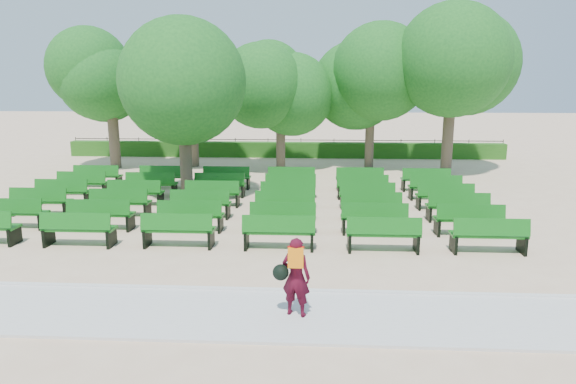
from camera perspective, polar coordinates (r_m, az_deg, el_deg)
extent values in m
plane|color=#D3AF8B|center=(17.28, -3.44, -2.82)|extent=(120.00, 120.00, 0.00)
cube|color=silver|center=(10.39, -8.27, -13.27)|extent=(30.00, 2.20, 0.06)
cube|color=silver|center=(11.41, -7.12, -10.72)|extent=(30.00, 0.12, 0.10)
cube|color=#245C17|center=(30.90, -0.45, 4.72)|extent=(26.00, 0.70, 0.90)
cube|color=#116114|center=(17.89, -4.54, -0.70)|extent=(1.99, 0.64, 0.07)
cube|color=#116114|center=(17.61, -4.65, 0.00)|extent=(1.97, 0.25, 0.46)
cylinder|color=brown|center=(19.96, -11.28, 3.58)|extent=(0.46, 0.46, 3.12)
ellipsoid|color=#1C651E|center=(19.75, -11.63, 11.62)|extent=(4.49, 4.49, 4.04)
imported|color=#3F0918|center=(9.88, 0.90, -9.41)|extent=(0.65, 0.52, 1.55)
cube|color=orange|center=(9.56, 0.86, -7.32)|extent=(0.29, 0.14, 0.36)
sphere|color=black|center=(9.81, -0.82, -8.92)|extent=(0.31, 0.31, 0.31)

